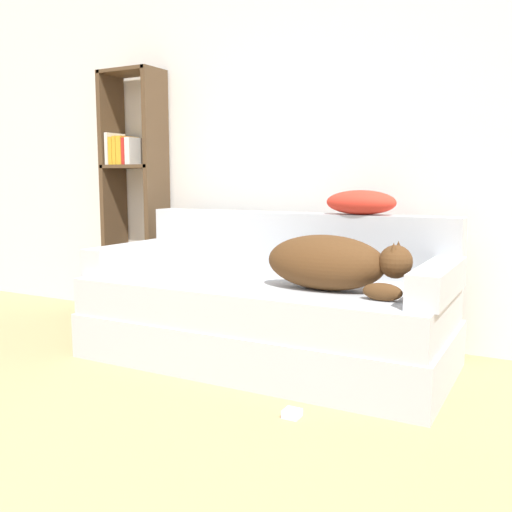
{
  "coord_description": "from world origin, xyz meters",
  "views": [
    {
      "loc": [
        1.57,
        -0.6,
        1.01
      ],
      "look_at": [
        0.15,
        2.06,
        0.61
      ],
      "focal_mm": 40.0,
      "sensor_mm": 36.0,
      "label": 1
    }
  ],
  "objects_px": {
    "bookshelf": "(133,180)",
    "power_adapter": "(292,413)",
    "couch": "(264,322)",
    "dog": "(332,263)",
    "laptop": "(222,280)",
    "throw_pillow": "(361,202)"
  },
  "relations": [
    {
      "from": "laptop",
      "to": "couch",
      "type": "bearing_deg",
      "value": 25.08
    },
    {
      "from": "couch",
      "to": "dog",
      "type": "bearing_deg",
      "value": -11.23
    },
    {
      "from": "dog",
      "to": "bookshelf",
      "type": "distance_m",
      "value": 1.91
    },
    {
      "from": "couch",
      "to": "power_adapter",
      "type": "bearing_deg",
      "value": -53.69
    },
    {
      "from": "dog",
      "to": "power_adapter",
      "type": "distance_m",
      "value": 0.79
    },
    {
      "from": "bookshelf",
      "to": "throw_pillow",
      "type": "bearing_deg",
      "value": -4.44
    },
    {
      "from": "laptop",
      "to": "throw_pillow",
      "type": "distance_m",
      "value": 0.89
    },
    {
      "from": "dog",
      "to": "power_adapter",
      "type": "relative_size",
      "value": 10.44
    },
    {
      "from": "laptop",
      "to": "power_adapter",
      "type": "relative_size",
      "value": 5.24
    },
    {
      "from": "dog",
      "to": "bookshelf",
      "type": "bearing_deg",
      "value": 161.3
    },
    {
      "from": "dog",
      "to": "laptop",
      "type": "distance_m",
      "value": 0.64
    },
    {
      "from": "couch",
      "to": "power_adapter",
      "type": "height_order",
      "value": "couch"
    },
    {
      "from": "couch",
      "to": "bookshelf",
      "type": "relative_size",
      "value": 1.13
    },
    {
      "from": "bookshelf",
      "to": "power_adapter",
      "type": "distance_m",
      "value": 2.35
    },
    {
      "from": "dog",
      "to": "throw_pillow",
      "type": "bearing_deg",
      "value": 90.67
    },
    {
      "from": "couch",
      "to": "dog",
      "type": "distance_m",
      "value": 0.57
    },
    {
      "from": "couch",
      "to": "bookshelf",
      "type": "height_order",
      "value": "bookshelf"
    },
    {
      "from": "dog",
      "to": "throw_pillow",
      "type": "xyz_separation_m",
      "value": [
        -0.01,
        0.46,
        0.29
      ]
    },
    {
      "from": "throw_pillow",
      "to": "power_adapter",
      "type": "relative_size",
      "value": 5.65
    },
    {
      "from": "couch",
      "to": "throw_pillow",
      "type": "xyz_separation_m",
      "value": [
        0.42,
        0.38,
        0.66
      ]
    },
    {
      "from": "dog",
      "to": "laptop",
      "type": "relative_size",
      "value": 1.99
    },
    {
      "from": "couch",
      "to": "laptop",
      "type": "distance_m",
      "value": 0.33
    }
  ]
}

